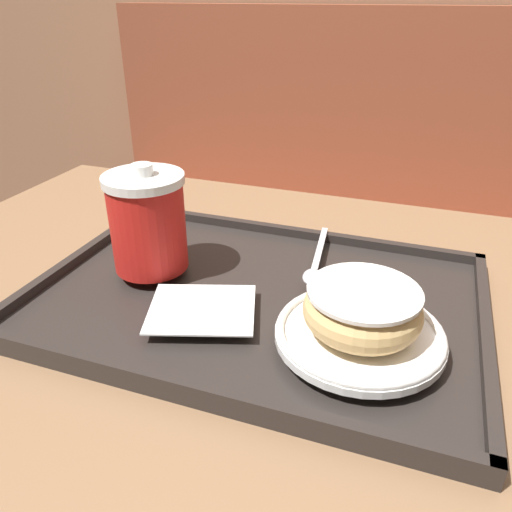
% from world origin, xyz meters
% --- Properties ---
extents(booth_bench, '(1.73, 0.44, 1.00)m').
position_xyz_m(booth_bench, '(0.08, 0.87, 0.32)').
color(booth_bench, brown).
rests_on(booth_bench, ground_plane).
extents(cafe_table, '(1.06, 0.77, 0.71)m').
position_xyz_m(cafe_table, '(0.00, 0.00, 0.56)').
color(cafe_table, '#846042').
rests_on(cafe_table, ground_plane).
extents(serving_tray, '(0.51, 0.35, 0.02)m').
position_xyz_m(serving_tray, '(0.00, 0.01, 0.71)').
color(serving_tray, '#282321').
rests_on(serving_tray, cafe_table).
extents(napkin_paper, '(0.14, 0.13, 0.00)m').
position_xyz_m(napkin_paper, '(-0.04, -0.06, 0.73)').
color(napkin_paper, white).
rests_on(napkin_paper, serving_tray).
extents(coffee_cup_front, '(0.09, 0.09, 0.13)m').
position_xyz_m(coffee_cup_front, '(-0.14, 0.01, 0.79)').
color(coffee_cup_front, red).
rests_on(coffee_cup_front, serving_tray).
extents(plate_with_chocolate_donut, '(0.17, 0.17, 0.01)m').
position_xyz_m(plate_with_chocolate_donut, '(0.13, -0.05, 0.74)').
color(plate_with_chocolate_donut, white).
rests_on(plate_with_chocolate_donut, serving_tray).
extents(donut_chocolate_glazed, '(0.11, 0.11, 0.04)m').
position_xyz_m(donut_chocolate_glazed, '(0.13, -0.05, 0.76)').
color(donut_chocolate_glazed, '#DBB270').
rests_on(donut_chocolate_glazed, plate_with_chocolate_donut).
extents(spoon, '(0.03, 0.16, 0.01)m').
position_xyz_m(spoon, '(0.05, 0.07, 0.73)').
color(spoon, silver).
rests_on(spoon, serving_tray).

